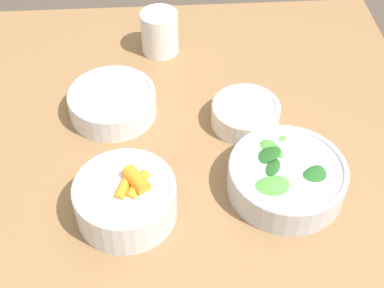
{
  "coord_description": "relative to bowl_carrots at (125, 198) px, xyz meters",
  "views": [
    {
      "loc": [
        -0.59,
        0.04,
        1.46
      ],
      "look_at": [
        0.04,
        -0.0,
        0.81
      ],
      "focal_mm": 50.0,
      "sensor_mm": 36.0,
      "label": 1
    }
  ],
  "objects": [
    {
      "name": "dining_table",
      "position": [
        0.08,
        -0.1,
        -0.17
      ],
      "size": [
        1.04,
        0.89,
        0.78
      ],
      "color": "olive",
      "rests_on": "ground_plane"
    },
    {
      "name": "bowl_carrots",
      "position": [
        0.0,
        0.0,
        0.0
      ],
      "size": [
        0.16,
        0.16,
        0.08
      ],
      "color": "silver",
      "rests_on": "dining_table"
    },
    {
      "name": "bowl_greens",
      "position": [
        0.03,
        -0.25,
        -0.01
      ],
      "size": [
        0.19,
        0.19,
        0.07
      ],
      "color": "silver",
      "rests_on": "dining_table"
    },
    {
      "name": "bowl_beans_hotdog",
      "position": [
        0.24,
        0.03,
        -0.01
      ],
      "size": [
        0.16,
        0.16,
        0.05
      ],
      "color": "silver",
      "rests_on": "dining_table"
    },
    {
      "name": "bowl_cookies",
      "position": [
        0.19,
        -0.21,
        -0.01
      ],
      "size": [
        0.12,
        0.12,
        0.05
      ],
      "color": "silver",
      "rests_on": "dining_table"
    },
    {
      "name": "cup",
      "position": [
        0.42,
        -0.06,
        0.01
      ],
      "size": [
        0.08,
        0.08,
        0.09
      ],
      "color": "silver",
      "rests_on": "dining_table"
    }
  ]
}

